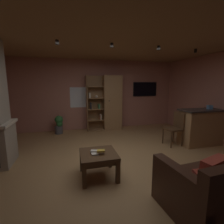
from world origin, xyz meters
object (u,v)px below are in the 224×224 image
Objects in this scene: kitchen_bar_counter at (204,127)px; table_book_1 at (94,151)px; tissue_box at (210,107)px; leather_couch at (222,187)px; coffee_table at (98,158)px; potted_floor_plant at (59,124)px; dining_chair at (175,126)px; table_book_2 at (101,151)px; wall_mounted_tv at (145,89)px; table_book_0 at (95,154)px; bookshelf_cabinet at (110,103)px.

table_book_1 is at bearing -164.40° from kitchen_bar_counter.
tissue_box is 0.07× the size of leather_couch.
coffee_table is 3.12m from potted_floor_plant.
dining_chair reaches higher than potted_floor_plant.
leather_couch is 2.58× the size of coffee_table.
table_book_2 is at bearing -162.60° from kitchen_bar_counter.
dining_chair is (0.85, 2.24, 0.23)m from leather_couch.
tissue_box is at bearing -71.35° from wall_mounted_tv.
table_book_0 is 2.68m from dining_chair.
tissue_box reaches higher than kitchen_bar_counter.
table_book_1 is (-1.05, -3.10, -0.50)m from bookshelf_cabinet.
coffee_table is at bearing -164.55° from tissue_box.
dining_chair is at bearing -30.98° from potted_floor_plant.
kitchen_bar_counter is (2.19, -2.20, -0.49)m from bookshelf_cabinet.
dining_chair is (2.42, 1.05, 0.03)m from table_book_1.
leather_couch is (0.52, -4.29, -0.69)m from bookshelf_cabinet.
wall_mounted_tv reaches higher than table_book_2.
bookshelf_cabinet is at bearing -172.05° from wall_mounted_tv.
table_book_0 is 0.95× the size of table_book_1.
table_book_2 is at bearing -36.88° from table_book_1.
dining_chair is 2.46m from wall_mounted_tv.
tissue_box is at bearing 49.23° from leather_couch.
bookshelf_cabinet is at bearing 72.49° from coffee_table.
tissue_box is 4.71m from potted_floor_plant.
table_book_0 is (-3.38, -0.97, -0.58)m from tissue_box.
potted_floor_plant is at bearing -174.33° from wall_mounted_tv.
kitchen_bar_counter reaches higher than table_book_2.
wall_mounted_tv is (3.35, 0.33, 1.17)m from potted_floor_plant.
leather_couch is 1.86m from table_book_2.
bookshelf_cabinet is 15.04× the size of table_book_2.
dining_chair is 1.47× the size of potted_floor_plant.
bookshelf_cabinet reaches higher than potted_floor_plant.
table_book_2 is at bearing -73.69° from potted_floor_plant.
bookshelf_cabinet is at bearing 134.93° from kitchen_bar_counter.
bookshelf_cabinet is 3.08× the size of coffee_table.
kitchen_bar_counter is 3.29m from table_book_2.
kitchen_bar_counter is 2.69m from wall_mounted_tv.
dining_chair is (1.37, -2.05, -0.46)m from bookshelf_cabinet.
table_book_2 is (-1.47, 1.11, 0.22)m from leather_couch.
kitchen_bar_counter is at bearing 51.50° from leather_couch.
tissue_box is 0.12× the size of wall_mounted_tv.
leather_couch is 1.68× the size of wall_mounted_tv.
potted_floor_plant reaches higher than coffee_table.
wall_mounted_tv is at bearing 52.30° from table_book_1.
wall_mounted_tv reaches higher than potted_floor_plant.
table_book_0 is at bearing -127.12° from wall_mounted_tv.
dining_chair reaches higher than table_book_1.
kitchen_bar_counter is 3.39m from table_book_0.
bookshelf_cabinet reaches higher than dining_chair.
bookshelf_cabinet reaches higher than wall_mounted_tv.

